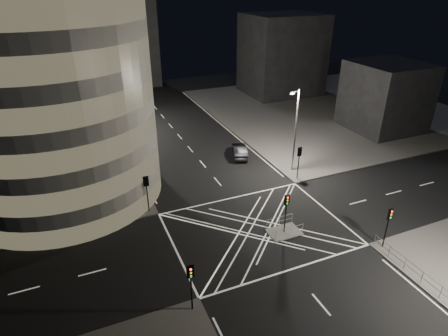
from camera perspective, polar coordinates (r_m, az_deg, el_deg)
name	(u,v)px	position (r m, az deg, el deg)	size (l,w,h in m)	color
ground	(257,229)	(36.03, 5.11, -9.22)	(120.00, 120.00, 0.00)	black
sidewalk_far_right	(330,108)	(71.14, 15.90, 8.72)	(42.00, 42.00, 0.15)	#4E4C49
central_island	(284,232)	(35.81, 9.12, -9.61)	(3.00, 2.00, 0.15)	slate
office_block_rear	(5,51)	(68.55, -30.44, 15.07)	(24.00, 16.00, 22.00)	gray
building_right_far	(282,54)	(77.95, 8.79, 16.73)	(14.00, 12.00, 15.00)	black
building_right_near	(385,96)	(62.67, 23.38, 9.99)	(10.00, 10.00, 10.00)	black
building_far_end	(112,43)	(84.88, -16.71, 17.71)	(18.00, 8.00, 18.00)	black
tree_a	(123,163)	(38.25, -15.19, 0.71)	(4.07, 4.07, 7.09)	black
tree_b	(113,141)	(43.68, -16.50, 4.04)	(4.67, 4.67, 7.53)	black
tree_c	(107,126)	(49.40, -17.45, 6.11)	(3.94, 3.94, 6.74)	black
tree_d	(100,106)	(54.82, -18.38, 8.96)	(5.00, 5.00, 8.20)	black
tree_e	(96,102)	(60.89, -18.87, 9.46)	(3.89, 3.89, 6.40)	black
traffic_signal_fl	(147,187)	(37.42, -11.72, -2.91)	(0.55, 0.22, 4.00)	black
traffic_signal_nl	(191,279)	(26.66, -5.08, -16.55)	(0.55, 0.22, 4.00)	black
traffic_signal_fr	(299,157)	(43.61, 11.37, 1.63)	(0.55, 0.22, 4.00)	black
traffic_signal_nr	(389,221)	(34.82, 23.78, -7.35)	(0.55, 0.22, 4.00)	black
traffic_signal_island	(286,206)	(34.21, 9.46, -5.78)	(0.55, 0.22, 4.00)	black
street_lamp_left_near	(127,144)	(40.82, -14.53, 3.52)	(1.25, 0.25, 10.00)	slate
street_lamp_left_far	(105,99)	(57.75, -17.68, 10.02)	(1.25, 0.25, 10.00)	slate
street_lamp_right_far	(295,128)	(44.59, 10.81, 5.94)	(1.25, 0.25, 10.00)	slate
railing_near_right	(431,285)	(33.25, 29.02, -15.27)	(0.06, 11.70, 1.10)	slate
railing_island_south	(290,232)	(34.84, 9.97, -9.57)	(2.80, 0.06, 1.10)	slate
railing_island_north	(279,221)	(36.05, 8.44, -8.04)	(2.80, 0.06, 1.10)	slate
sedan	(240,151)	(49.54, 2.38, 2.66)	(1.70, 4.87, 1.60)	black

